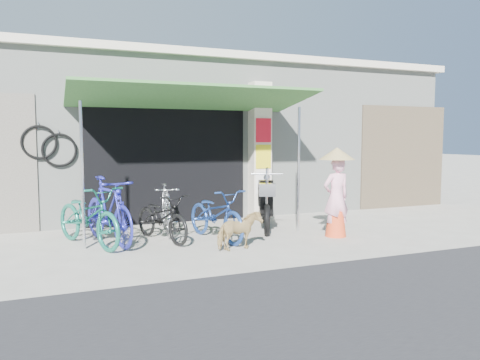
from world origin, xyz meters
name	(u,v)px	position (x,y,z in m)	size (l,w,h in m)	color
ground	(273,243)	(0.00, 0.00, 0.00)	(80.00, 80.00, 0.00)	#A6A196
bicycle_shop	(189,136)	(0.00, 5.09, 1.83)	(12.30, 5.30, 3.66)	#A7ADA4
shop_pillar	(259,151)	(0.85, 2.45, 1.50)	(0.42, 0.44, 3.00)	beige
awning	(193,99)	(-0.90, 1.63, 2.51)	(4.60, 1.88, 2.72)	#32682E
neighbour_right	(403,157)	(5.00, 2.59, 1.30)	(2.60, 0.06, 2.60)	brown
bike_teal	(88,216)	(-2.91, 0.95, 0.50)	(0.67, 1.91, 1.00)	#176956
bike_blue	(108,210)	(-2.59, 0.99, 0.57)	(0.53, 1.88, 1.13)	#22249C
bike_black	(162,217)	(-1.71, 0.87, 0.41)	(0.55, 1.58, 0.83)	black
bike_silver	(166,209)	(-1.49, 1.50, 0.46)	(0.43, 1.54, 0.92)	#ADAEB2
bike_navy	(216,214)	(-0.81, 0.61, 0.45)	(0.60, 1.73, 0.91)	navy
street_dog	(239,231)	(-0.72, -0.25, 0.31)	(0.33, 0.72, 0.61)	tan
moped	(266,202)	(0.46, 1.28, 0.52)	(0.99, 1.92, 1.15)	black
nun	(336,192)	(1.30, 0.07, 0.81)	(0.64, 0.64, 1.61)	#F5A5C0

